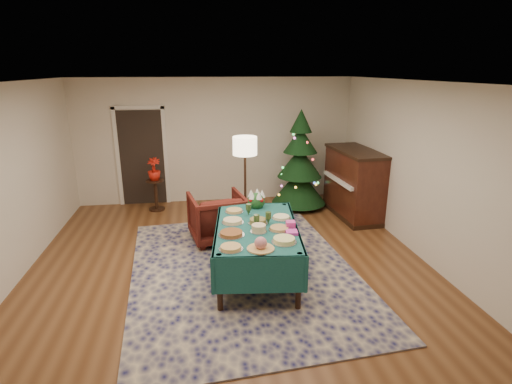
{
  "coord_description": "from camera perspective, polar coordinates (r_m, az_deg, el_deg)",
  "views": [
    {
      "loc": [
        -0.45,
        -5.21,
        2.88
      ],
      "look_at": [
        0.48,
        0.84,
        0.97
      ],
      "focal_mm": 28.0,
      "sensor_mm": 36.0,
      "label": 1
    }
  ],
  "objects": [
    {
      "name": "napkin_stack",
      "position": [
        5.35,
        5.12,
        -5.76
      ],
      "size": [
        0.17,
        0.17,
        0.04
      ],
      "primitive_type": "cube",
      "rotation": [
        0.0,
        0.0,
        -0.12
      ],
      "color": "#D83CAE",
      "rests_on": "buffet_table"
    },
    {
      "name": "platter_4",
      "position": [
        5.37,
        0.39,
        -5.25
      ],
      "size": [
        0.23,
        0.23,
        0.1
      ],
      "color": "silver",
      "rests_on": "buffet_table"
    },
    {
      "name": "goblet_1",
      "position": [
        5.62,
        1.77,
        -3.7
      ],
      "size": [
        0.08,
        0.08,
        0.18
      ],
      "color": "#2D471E",
      "rests_on": "buffet_table"
    },
    {
      "name": "doorway",
      "position": [
        8.94,
        -16.0,
        5.13
      ],
      "size": [
        1.08,
        0.04,
        2.16
      ],
      "color": "black",
      "rests_on": "ground"
    },
    {
      "name": "goblet_2",
      "position": [
        5.52,
        0.09,
        -4.09
      ],
      "size": [
        0.08,
        0.08,
        0.18
      ],
      "color": "#2D471E",
      "rests_on": "buffet_table"
    },
    {
      "name": "platter_7",
      "position": [
        5.66,
        0.27,
        -4.21
      ],
      "size": [
        0.27,
        0.27,
        0.07
      ],
      "color": "silver",
      "rests_on": "buffet_table"
    },
    {
      "name": "platter_6",
      "position": [
        5.7,
        -3.36,
        -4.18
      ],
      "size": [
        0.31,
        0.31,
        0.05
      ],
      "color": "silver",
      "rests_on": "buffet_table"
    },
    {
      "name": "side_table",
      "position": [
        8.64,
        -14.1,
        -0.48
      ],
      "size": [
        0.37,
        0.37,
        0.65
      ],
      "color": "black",
      "rests_on": "ground"
    },
    {
      "name": "centerpiece",
      "position": [
        6.28,
        0.04,
        -1.03
      ],
      "size": [
        0.28,
        0.28,
        0.32
      ],
      "color": "#1E4C1E",
      "rests_on": "buffet_table"
    },
    {
      "name": "gift_box",
      "position": [
        5.51,
        4.96,
        -4.71
      ],
      "size": [
        0.14,
        0.14,
        0.1
      ],
      "primitive_type": "cube",
      "rotation": [
        0.0,
        0.0,
        -0.12
      ],
      "color": "#D63B96",
      "rests_on": "buffet_table"
    },
    {
      "name": "platter_5",
      "position": [
        5.46,
        3.35,
        -5.24
      ],
      "size": [
        0.29,
        0.29,
        0.04
      ],
      "color": "silver",
      "rests_on": "buffet_table"
    },
    {
      "name": "room_shell",
      "position": [
        5.44,
        -3.64,
        0.96
      ],
      "size": [
        7.0,
        7.0,
        7.0
      ],
      "color": "#593319",
      "rests_on": "ground"
    },
    {
      "name": "rug",
      "position": [
        6.02,
        -1.85,
        -11.16
      ],
      "size": [
        3.5,
        4.43,
        0.02
      ],
      "primitive_type": "cube",
      "rotation": [
        0.0,
        0.0,
        0.07
      ],
      "color": "#121445",
      "rests_on": "ground"
    },
    {
      "name": "platter_9",
      "position": [
        6.11,
        -3.14,
        -2.71
      ],
      "size": [
        0.28,
        0.28,
        0.04
      ],
      "color": "silver",
      "rests_on": "buffet_table"
    },
    {
      "name": "christmas_tree",
      "position": [
        8.45,
        6.27,
        3.93
      ],
      "size": [
        1.43,
        1.43,
        2.09
      ],
      "color": "black",
      "rests_on": "ground"
    },
    {
      "name": "armchair",
      "position": [
        6.91,
        -5.57,
        -3.28
      ],
      "size": [
        1.03,
        0.98,
        0.92
      ],
      "primitive_type": "imported",
      "rotation": [
        0.0,
        0.0,
        3.32
      ],
      "color": "#4E1710",
      "rests_on": "ground"
    },
    {
      "name": "potted_plant",
      "position": [
        8.51,
        -14.33,
        2.51
      ],
      "size": [
        0.26,
        0.47,
        0.26
      ],
      "primitive_type": "imported",
      "color": "red",
      "rests_on": "side_table"
    },
    {
      "name": "platter_1",
      "position": [
        4.86,
        0.68,
        -7.54
      ],
      "size": [
        0.34,
        0.34,
        0.17
      ],
      "color": "silver",
      "rests_on": "buffet_table"
    },
    {
      "name": "platter_0",
      "position": [
        4.9,
        -3.62,
        -7.96
      ],
      "size": [
        0.3,
        0.3,
        0.05
      ],
      "color": "silver",
      "rests_on": "buffet_table"
    },
    {
      "name": "platter_8",
      "position": [
        5.86,
        3.63,
        -3.64
      ],
      "size": [
        0.28,
        0.28,
        0.04
      ],
      "color": "silver",
      "rests_on": "buffet_table"
    },
    {
      "name": "platter_2",
      "position": [
        5.08,
        4.03,
        -6.9
      ],
      "size": [
        0.32,
        0.32,
        0.06
      ],
      "color": "silver",
      "rests_on": "buffet_table"
    },
    {
      "name": "piano",
      "position": [
        8.2,
        13.84,
        1.12
      ],
      "size": [
        0.83,
        1.61,
        1.36
      ],
      "color": "black",
      "rests_on": "ground"
    },
    {
      "name": "buffet_table",
      "position": [
        5.66,
        0.09,
        -6.24
      ],
      "size": [
        1.38,
        2.1,
        0.77
      ],
      "color": "black",
      "rests_on": "ground"
    },
    {
      "name": "goblet_0",
      "position": [
        5.95,
        -1.07,
        -2.5
      ],
      "size": [
        0.08,
        0.08,
        0.18
      ],
      "color": "#2D471E",
      "rests_on": "buffet_table"
    },
    {
      "name": "platter_3",
      "position": [
        5.29,
        -3.55,
        -5.95
      ],
      "size": [
        0.35,
        0.35,
        0.05
      ],
      "color": "silver",
      "rests_on": "buffet_table"
    },
    {
      "name": "floor_lamp",
      "position": [
        6.97,
        -1.59,
        5.76
      ],
      "size": [
        0.42,
        0.42,
        1.75
      ],
      "color": "#A57F3F",
      "rests_on": "ground"
    }
  ]
}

